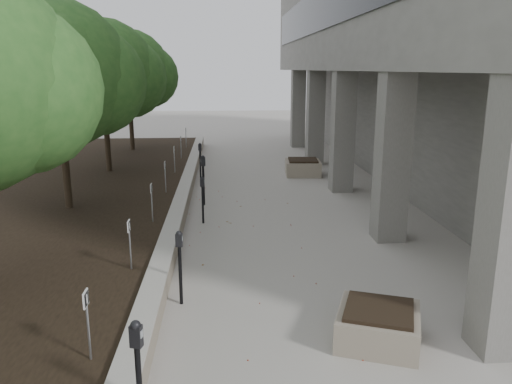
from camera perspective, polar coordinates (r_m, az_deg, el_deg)
name	(u,v)px	position (r m, az deg, el deg)	size (l,w,h in m)	color
retaining_wall	(182,201)	(14.93, -8.43, -1.03)	(0.39, 26.00, 0.50)	#9E927D
planting_bed	(56,205)	(15.68, -21.93, -1.37)	(7.00, 26.00, 0.40)	black
crabapple_tree_3	(60,106)	(14.06, -21.51, 9.13)	(4.60, 4.00, 5.44)	#2A5B22
crabapple_tree_4	(104,96)	(18.88, -16.99, 10.46)	(4.60, 4.00, 5.44)	#2A5B22
crabapple_tree_5	(129,90)	(23.78, -14.30, 11.22)	(4.60, 4.00, 5.44)	#2A5B22
parking_sign_2	(88,326)	(6.91, -18.65, -14.27)	(0.04, 0.22, 0.96)	black
parking_sign_3	(130,245)	(9.60, -14.21, -5.89)	(0.04, 0.22, 0.96)	black
parking_sign_4	(152,203)	(12.43, -11.82, -1.23)	(0.04, 0.22, 0.96)	black
parking_sign_5	(165,177)	(15.32, -10.33, 1.69)	(0.04, 0.22, 0.96)	black
parking_sign_6	(174,160)	(18.25, -9.31, 3.68)	(0.04, 0.22, 0.96)	black
parking_sign_7	(181,147)	(21.20, -8.57, 5.12)	(0.04, 0.22, 0.96)	black
parking_sign_8	(186,137)	(24.16, -8.01, 6.20)	(0.04, 0.22, 0.96)	black
parking_meter_1	(139,382)	(5.95, -13.22, -20.39)	(0.15, 0.10, 1.48)	black
parking_meter_2	(180,268)	(8.90, -8.67, -8.57)	(0.13, 0.10, 1.36)	black
parking_meter_3	(203,200)	(13.41, -6.12, -0.94)	(0.13, 0.09, 1.28)	black
parking_meter_4	(203,180)	(15.21, -6.03, 1.34)	(0.15, 0.11, 1.54)	black
parking_meter_5	(200,161)	(18.81, -6.39, 3.51)	(0.14, 0.10, 1.39)	black
planter_front	(378,325)	(8.05, 13.80, -14.53)	(1.20, 1.20, 0.56)	#9E927D
planter_back	(303,167)	(19.69, 5.38, 2.87)	(1.33, 1.33, 0.62)	#9E927D
berry_scatter	(247,256)	(11.15, -1.03, -7.37)	(3.30, 14.10, 0.02)	maroon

